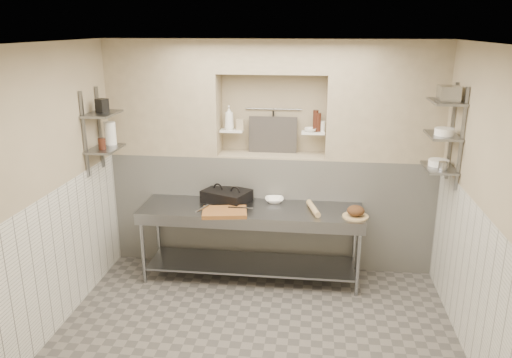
% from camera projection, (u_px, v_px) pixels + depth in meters
% --- Properties ---
extents(floor, '(4.00, 3.90, 0.10)m').
position_uv_depth(floor, '(255.00, 341.00, 4.94)').
color(floor, '#5A5550').
rests_on(floor, ground).
extents(ceiling, '(4.00, 3.90, 0.10)m').
position_uv_depth(ceiling, '(254.00, 37.00, 4.09)').
color(ceiling, silver).
rests_on(ceiling, ground).
extents(wall_left, '(0.10, 3.90, 2.80)m').
position_uv_depth(wall_left, '(41.00, 194.00, 4.75)').
color(wall_left, tan).
rests_on(wall_left, ground).
extents(wall_right, '(0.10, 3.90, 2.80)m').
position_uv_depth(wall_right, '(491.00, 213.00, 4.28)').
color(wall_right, tan).
rests_on(wall_right, ground).
extents(wall_back, '(4.00, 0.10, 2.80)m').
position_uv_depth(wall_back, '(274.00, 151.00, 6.42)').
color(wall_back, tan).
rests_on(wall_back, ground).
extents(wall_front, '(4.00, 0.10, 2.80)m').
position_uv_depth(wall_front, '(207.00, 331.00, 2.62)').
color(wall_front, tan).
rests_on(wall_front, ground).
extents(backwall_lower, '(4.00, 0.40, 1.40)m').
position_uv_depth(backwall_lower, '(271.00, 208.00, 6.38)').
color(backwall_lower, silver).
rests_on(backwall_lower, floor).
extents(alcove_sill, '(1.30, 0.40, 0.02)m').
position_uv_depth(alcove_sill, '(272.00, 155.00, 6.18)').
color(alcove_sill, tan).
rests_on(alcove_sill, backwall_lower).
extents(backwall_pillar_left, '(1.35, 0.40, 1.40)m').
position_uv_depth(backwall_pillar_left, '(165.00, 97.00, 6.13)').
color(backwall_pillar_left, tan).
rests_on(backwall_pillar_left, backwall_lower).
extents(backwall_pillar_right, '(1.35, 0.40, 1.40)m').
position_uv_depth(backwall_pillar_right, '(385.00, 101.00, 5.82)').
color(backwall_pillar_right, tan).
rests_on(backwall_pillar_right, backwall_lower).
extents(backwall_header, '(1.30, 0.40, 0.40)m').
position_uv_depth(backwall_header, '(273.00, 56.00, 5.83)').
color(backwall_header, tan).
rests_on(backwall_header, backwall_lower).
extents(wainscot_left, '(0.02, 3.90, 1.40)m').
position_uv_depth(wainscot_left, '(56.00, 261.00, 4.95)').
color(wainscot_left, silver).
rests_on(wainscot_left, floor).
extents(wainscot_right, '(0.02, 3.90, 1.40)m').
position_uv_depth(wainscot_right, '(473.00, 285.00, 4.49)').
color(wainscot_right, silver).
rests_on(wainscot_right, floor).
extents(alcove_shelf_left, '(0.28, 0.16, 0.02)m').
position_uv_depth(alcove_shelf_left, '(232.00, 131.00, 6.15)').
color(alcove_shelf_left, white).
rests_on(alcove_shelf_left, backwall_lower).
extents(alcove_shelf_right, '(0.28, 0.16, 0.02)m').
position_uv_depth(alcove_shelf_right, '(313.00, 133.00, 6.03)').
color(alcove_shelf_right, white).
rests_on(alcove_shelf_right, backwall_lower).
extents(utensil_rail, '(0.70, 0.02, 0.02)m').
position_uv_depth(utensil_rail, '(274.00, 109.00, 6.18)').
color(utensil_rail, gray).
rests_on(utensil_rail, wall_back).
extents(hanging_steel, '(0.02, 0.02, 0.30)m').
position_uv_depth(hanging_steel, '(273.00, 123.00, 6.21)').
color(hanging_steel, black).
rests_on(hanging_steel, utensil_rail).
extents(splash_panel, '(0.60, 0.08, 0.45)m').
position_uv_depth(splash_panel, '(273.00, 135.00, 6.20)').
color(splash_panel, '#383330').
rests_on(splash_panel, alcove_sill).
extents(shelf_rail_left_a, '(0.03, 0.03, 0.95)m').
position_uv_depth(shelf_rail_left_a, '(100.00, 128.00, 5.81)').
color(shelf_rail_left_a, slate).
rests_on(shelf_rail_left_a, wall_left).
extents(shelf_rail_left_b, '(0.03, 0.03, 0.95)m').
position_uv_depth(shelf_rail_left_b, '(85.00, 135.00, 5.43)').
color(shelf_rail_left_b, slate).
rests_on(shelf_rail_left_b, wall_left).
extents(wall_shelf_left_lower, '(0.30, 0.50, 0.02)m').
position_uv_depth(wall_shelf_left_lower, '(105.00, 149.00, 5.67)').
color(wall_shelf_left_lower, slate).
rests_on(wall_shelf_left_lower, wall_left).
extents(wall_shelf_left_upper, '(0.30, 0.50, 0.03)m').
position_uv_depth(wall_shelf_left_upper, '(102.00, 114.00, 5.55)').
color(wall_shelf_left_upper, slate).
rests_on(wall_shelf_left_upper, wall_left).
extents(shelf_rail_right_a, '(0.03, 0.03, 1.05)m').
position_uv_depth(shelf_rail_right_a, '(451.00, 132.00, 5.34)').
color(shelf_rail_right_a, slate).
rests_on(shelf_rail_right_a, wall_right).
extents(shelf_rail_right_b, '(0.03, 0.03, 1.05)m').
position_uv_depth(shelf_rail_right_b, '(461.00, 140.00, 4.96)').
color(shelf_rail_right_b, slate).
rests_on(shelf_rail_right_b, wall_right).
extents(wall_shelf_right_lower, '(0.30, 0.50, 0.02)m').
position_uv_depth(wall_shelf_right_lower, '(439.00, 168.00, 5.27)').
color(wall_shelf_right_lower, slate).
rests_on(wall_shelf_right_lower, wall_right).
extents(wall_shelf_right_mid, '(0.30, 0.50, 0.02)m').
position_uv_depth(wall_shelf_right_mid, '(443.00, 135.00, 5.17)').
color(wall_shelf_right_mid, slate).
rests_on(wall_shelf_right_mid, wall_right).
extents(wall_shelf_right_upper, '(0.30, 0.50, 0.03)m').
position_uv_depth(wall_shelf_right_upper, '(447.00, 102.00, 5.07)').
color(wall_shelf_right_upper, slate).
rests_on(wall_shelf_right_upper, wall_right).
extents(prep_table, '(2.60, 0.70, 0.90)m').
position_uv_depth(prep_table, '(251.00, 229.00, 5.89)').
color(prep_table, gray).
rests_on(prep_table, floor).
extents(panini_press, '(0.63, 0.56, 0.14)m').
position_uv_depth(panini_press, '(227.00, 196.00, 6.02)').
color(panini_press, black).
rests_on(panini_press, prep_table).
extents(cutting_board, '(0.55, 0.42, 0.04)m').
position_uv_depth(cutting_board, '(225.00, 212.00, 5.63)').
color(cutting_board, brown).
rests_on(cutting_board, prep_table).
extents(knife_blade, '(0.29, 0.04, 0.01)m').
position_uv_depth(knife_blade, '(241.00, 208.00, 5.69)').
color(knife_blade, gray).
rests_on(knife_blade, cutting_board).
extents(tongs, '(0.11, 0.24, 0.02)m').
position_uv_depth(tongs, '(202.00, 208.00, 5.65)').
color(tongs, gray).
rests_on(tongs, cutting_board).
extents(mixing_bowl, '(0.25, 0.25, 0.06)m').
position_uv_depth(mixing_bowl, '(274.00, 200.00, 6.01)').
color(mixing_bowl, white).
rests_on(mixing_bowl, prep_table).
extents(rolling_pin, '(0.17, 0.44, 0.07)m').
position_uv_depth(rolling_pin, '(313.00, 208.00, 5.72)').
color(rolling_pin, tan).
rests_on(rolling_pin, prep_table).
extents(bread_board, '(0.29, 0.29, 0.02)m').
position_uv_depth(bread_board, '(355.00, 216.00, 5.55)').
color(bread_board, tan).
rests_on(bread_board, prep_table).
extents(bread_loaf, '(0.19, 0.19, 0.12)m').
position_uv_depth(bread_loaf, '(356.00, 211.00, 5.53)').
color(bread_loaf, '#4C2D19').
rests_on(bread_loaf, bread_board).
extents(bottle_soap, '(0.14, 0.14, 0.30)m').
position_uv_depth(bottle_soap, '(229.00, 118.00, 6.10)').
color(bottle_soap, white).
rests_on(bottle_soap, alcove_shelf_left).
extents(jar_alcove, '(0.09, 0.09, 0.13)m').
position_uv_depth(jar_alcove, '(240.00, 125.00, 6.11)').
color(jar_alcove, tan).
rests_on(jar_alcove, alcove_shelf_left).
extents(bowl_alcove, '(0.18, 0.18, 0.05)m').
position_uv_depth(bowl_alcove, '(310.00, 130.00, 6.02)').
color(bowl_alcove, white).
rests_on(bowl_alcove, alcove_shelf_right).
extents(condiment_a, '(0.06, 0.06, 0.23)m').
position_uv_depth(condiment_a, '(318.00, 122.00, 6.00)').
color(condiment_a, '#391910').
rests_on(condiment_a, alcove_shelf_right).
extents(condiment_b, '(0.06, 0.06, 0.26)m').
position_uv_depth(condiment_b, '(316.00, 121.00, 6.01)').
color(condiment_b, '#391910').
rests_on(condiment_b, alcove_shelf_right).
extents(condiment_c, '(0.07, 0.07, 0.13)m').
position_uv_depth(condiment_c, '(322.00, 126.00, 6.04)').
color(condiment_c, white).
rests_on(condiment_c, alcove_shelf_right).
extents(jug_left, '(0.13, 0.13, 0.26)m').
position_uv_depth(jug_left, '(110.00, 133.00, 5.78)').
color(jug_left, white).
rests_on(jug_left, wall_shelf_left_lower).
extents(jar_left, '(0.08, 0.08, 0.13)m').
position_uv_depth(jar_left, '(102.00, 144.00, 5.57)').
color(jar_left, '#391910').
rests_on(jar_left, wall_shelf_left_lower).
extents(box_left_upper, '(0.14, 0.14, 0.15)m').
position_uv_depth(box_left_upper, '(102.00, 106.00, 5.54)').
color(box_left_upper, black).
rests_on(box_left_upper, wall_shelf_left_upper).
extents(bowl_right, '(0.21, 0.21, 0.06)m').
position_uv_depth(bowl_right, '(439.00, 163.00, 5.30)').
color(bowl_right, white).
rests_on(bowl_right, wall_shelf_right_lower).
extents(canister_right, '(0.09, 0.09, 0.09)m').
position_uv_depth(canister_right, '(443.00, 166.00, 5.11)').
color(canister_right, gray).
rests_on(canister_right, wall_shelf_right_lower).
extents(bowl_right_mid, '(0.20, 0.20, 0.07)m').
position_uv_depth(bowl_right_mid, '(444.00, 132.00, 5.11)').
color(bowl_right_mid, white).
rests_on(bowl_right_mid, wall_shelf_right_mid).
extents(basket_right, '(0.20, 0.24, 0.15)m').
position_uv_depth(basket_right, '(449.00, 94.00, 5.00)').
color(basket_right, gray).
rests_on(basket_right, wall_shelf_right_upper).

